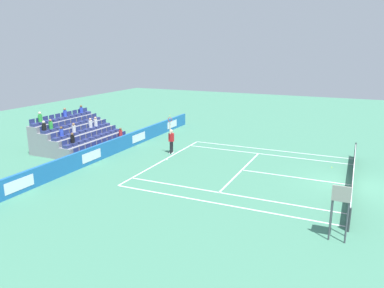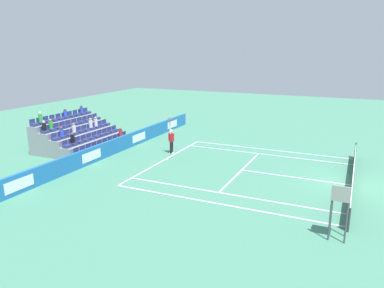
% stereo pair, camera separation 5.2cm
% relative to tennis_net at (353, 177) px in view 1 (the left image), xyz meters
% --- Properties ---
extents(ground_plane, '(80.00, 80.00, 0.00)m').
position_rel_tennis_net_xyz_m(ground_plane, '(0.00, 0.00, -0.49)').
color(ground_plane, '#47896B').
extents(line_baseline, '(10.97, 0.10, 0.01)m').
position_rel_tennis_net_xyz_m(line_baseline, '(0.00, -11.89, -0.49)').
color(line_baseline, white).
rests_on(line_baseline, ground).
extents(line_service, '(8.23, 0.10, 0.01)m').
position_rel_tennis_net_xyz_m(line_service, '(0.00, -6.40, -0.49)').
color(line_service, white).
rests_on(line_service, ground).
extents(line_centre_service, '(0.10, 6.40, 0.01)m').
position_rel_tennis_net_xyz_m(line_centre_service, '(0.00, -3.20, -0.49)').
color(line_centre_service, white).
rests_on(line_centre_service, ground).
extents(line_singles_sideline_left, '(0.10, 11.89, 0.01)m').
position_rel_tennis_net_xyz_m(line_singles_sideline_left, '(4.12, -5.95, -0.49)').
color(line_singles_sideline_left, white).
rests_on(line_singles_sideline_left, ground).
extents(line_singles_sideline_right, '(0.10, 11.89, 0.01)m').
position_rel_tennis_net_xyz_m(line_singles_sideline_right, '(-4.12, -5.95, -0.49)').
color(line_singles_sideline_right, white).
rests_on(line_singles_sideline_right, ground).
extents(line_doubles_sideline_left, '(0.10, 11.89, 0.01)m').
position_rel_tennis_net_xyz_m(line_doubles_sideline_left, '(5.49, -5.95, -0.49)').
color(line_doubles_sideline_left, white).
rests_on(line_doubles_sideline_left, ground).
extents(line_doubles_sideline_right, '(0.10, 11.89, 0.01)m').
position_rel_tennis_net_xyz_m(line_doubles_sideline_right, '(-5.49, -5.95, -0.49)').
color(line_doubles_sideline_right, white).
rests_on(line_doubles_sideline_right, ground).
extents(line_centre_mark, '(0.10, 0.20, 0.01)m').
position_rel_tennis_net_xyz_m(line_centre_mark, '(0.00, -11.79, -0.49)').
color(line_centre_mark, white).
rests_on(line_centre_mark, ground).
extents(sponsor_barrier, '(23.03, 0.22, 1.09)m').
position_rel_tennis_net_xyz_m(sponsor_barrier, '(-0.00, -15.93, 0.05)').
color(sponsor_barrier, '#1E66AD').
rests_on(sponsor_barrier, ground).
extents(tennis_net, '(11.97, 0.10, 1.07)m').
position_rel_tennis_net_xyz_m(tennis_net, '(0.00, 0.00, 0.00)').
color(tennis_net, '#33383D').
rests_on(tennis_net, ground).
extents(tennis_player, '(0.53, 0.38, 2.85)m').
position_rel_tennis_net_xyz_m(tennis_player, '(-1.55, -12.20, 0.50)').
color(tennis_player, black).
rests_on(tennis_player, ground).
extents(umpire_chair, '(0.70, 0.70, 2.34)m').
position_rel_tennis_net_xyz_m(umpire_chair, '(6.76, -0.39, 1.03)').
color(umpire_chair, '#474C54').
rests_on(umpire_chair, ground).
extents(stadium_stand, '(6.20, 4.75, 3.04)m').
position_rel_tennis_net_xyz_m(stadium_stand, '(0.01, -19.50, 0.33)').
color(stadium_stand, gray).
rests_on(stadium_stand, ground).
extents(loose_tennis_ball, '(0.07, 0.07, 0.07)m').
position_rel_tennis_net_xyz_m(loose_tennis_ball, '(-2.81, -1.28, -0.46)').
color(loose_tennis_ball, '#D1E533').
rests_on(loose_tennis_ball, ground).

